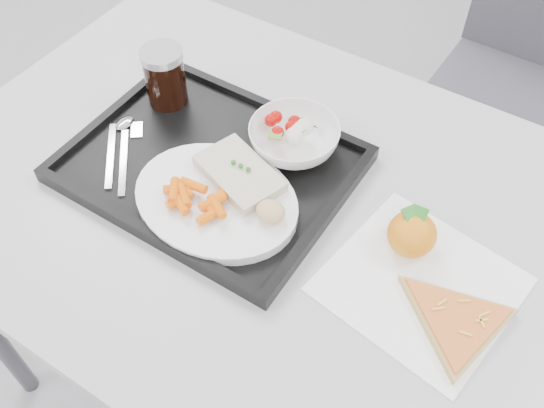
{
  "coord_description": "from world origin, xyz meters",
  "views": [
    {
      "loc": [
        0.32,
        -0.23,
        1.5
      ],
      "look_at": [
        -0.0,
        0.27,
        0.77
      ],
      "focal_mm": 40.0,
      "sensor_mm": 36.0,
      "label": 1
    }
  ],
  "objects_px": {
    "table": "(282,227)",
    "tangerine": "(412,234)",
    "pizza_slice": "(456,321)",
    "cola_glass": "(165,75)",
    "chair": "(531,61)",
    "salad_bowl": "(294,138)",
    "dinner_plate": "(216,200)",
    "tray": "(210,166)"
  },
  "relations": [
    {
      "from": "table",
      "to": "tangerine",
      "type": "bearing_deg",
      "value": 7.37
    },
    {
      "from": "tangerine",
      "to": "pizza_slice",
      "type": "xyz_separation_m",
      "value": [
        0.11,
        -0.08,
        -0.02
      ]
    },
    {
      "from": "cola_glass",
      "to": "pizza_slice",
      "type": "xyz_separation_m",
      "value": [
        0.61,
        -0.14,
        -0.06
      ]
    },
    {
      "from": "chair",
      "to": "pizza_slice",
      "type": "height_order",
      "value": "chair"
    },
    {
      "from": "chair",
      "to": "pizza_slice",
      "type": "bearing_deg",
      "value": -82.91
    },
    {
      "from": "table",
      "to": "salad_bowl",
      "type": "height_order",
      "value": "salad_bowl"
    },
    {
      "from": "table",
      "to": "salad_bowl",
      "type": "relative_size",
      "value": 7.89
    },
    {
      "from": "dinner_plate",
      "to": "pizza_slice",
      "type": "xyz_separation_m",
      "value": [
        0.39,
        0.01,
        -0.01
      ]
    },
    {
      "from": "dinner_plate",
      "to": "cola_glass",
      "type": "xyz_separation_m",
      "value": [
        -0.22,
        0.15,
        0.05
      ]
    },
    {
      "from": "chair",
      "to": "dinner_plate",
      "type": "distance_m",
      "value": 1.02
    },
    {
      "from": "table",
      "to": "dinner_plate",
      "type": "height_order",
      "value": "dinner_plate"
    },
    {
      "from": "tray",
      "to": "cola_glass",
      "type": "distance_m",
      "value": 0.19
    },
    {
      "from": "chair",
      "to": "tray",
      "type": "bearing_deg",
      "value": -110.87
    },
    {
      "from": "pizza_slice",
      "to": "salad_bowl",
      "type": "bearing_deg",
      "value": 156.03
    },
    {
      "from": "chair",
      "to": "tray",
      "type": "distance_m",
      "value": 0.97
    },
    {
      "from": "dinner_plate",
      "to": "cola_glass",
      "type": "relative_size",
      "value": 2.5
    },
    {
      "from": "salad_bowl",
      "to": "pizza_slice",
      "type": "distance_m",
      "value": 0.39
    },
    {
      "from": "tray",
      "to": "pizza_slice",
      "type": "height_order",
      "value": "tray"
    },
    {
      "from": "tray",
      "to": "tangerine",
      "type": "xyz_separation_m",
      "value": [
        0.35,
        0.03,
        0.03
      ]
    },
    {
      "from": "dinner_plate",
      "to": "cola_glass",
      "type": "bearing_deg",
      "value": 145.09
    },
    {
      "from": "salad_bowl",
      "to": "pizza_slice",
      "type": "bearing_deg",
      "value": -23.97
    },
    {
      "from": "salad_bowl",
      "to": "pizza_slice",
      "type": "height_order",
      "value": "salad_bowl"
    },
    {
      "from": "salad_bowl",
      "to": "chair",
      "type": "bearing_deg",
      "value": 72.99
    },
    {
      "from": "dinner_plate",
      "to": "tangerine",
      "type": "xyz_separation_m",
      "value": [
        0.29,
        0.1,
        0.01
      ]
    },
    {
      "from": "dinner_plate",
      "to": "tangerine",
      "type": "distance_m",
      "value": 0.3
    },
    {
      "from": "table",
      "to": "chair",
      "type": "height_order",
      "value": "chair"
    },
    {
      "from": "salad_bowl",
      "to": "dinner_plate",
      "type": "bearing_deg",
      "value": -102.81
    },
    {
      "from": "salad_bowl",
      "to": "pizza_slice",
      "type": "relative_size",
      "value": 0.63
    },
    {
      "from": "dinner_plate",
      "to": "pizza_slice",
      "type": "height_order",
      "value": "dinner_plate"
    },
    {
      "from": "tray",
      "to": "dinner_plate",
      "type": "xyz_separation_m",
      "value": [
        0.06,
        -0.06,
        0.02
      ]
    },
    {
      "from": "tray",
      "to": "dinner_plate",
      "type": "distance_m",
      "value": 0.09
    },
    {
      "from": "table",
      "to": "tray",
      "type": "bearing_deg",
      "value": -177.83
    },
    {
      "from": "tray",
      "to": "tangerine",
      "type": "relative_size",
      "value": 4.77
    },
    {
      "from": "chair",
      "to": "tangerine",
      "type": "xyz_separation_m",
      "value": [
        0.01,
        -0.86,
        0.25
      ]
    },
    {
      "from": "tray",
      "to": "pizza_slice",
      "type": "distance_m",
      "value": 0.46
    },
    {
      "from": "table",
      "to": "tangerine",
      "type": "xyz_separation_m",
      "value": [
        0.21,
        0.03,
        0.1
      ]
    },
    {
      "from": "chair",
      "to": "salad_bowl",
      "type": "xyz_separation_m",
      "value": [
        -0.24,
        -0.78,
        0.25
      ]
    },
    {
      "from": "tray",
      "to": "tangerine",
      "type": "bearing_deg",
      "value": 5.28
    },
    {
      "from": "tray",
      "to": "pizza_slice",
      "type": "relative_size",
      "value": 1.87
    },
    {
      "from": "pizza_slice",
      "to": "tray",
      "type": "bearing_deg",
      "value": 173.41
    },
    {
      "from": "tray",
      "to": "salad_bowl",
      "type": "distance_m",
      "value": 0.15
    },
    {
      "from": "tray",
      "to": "cola_glass",
      "type": "bearing_deg",
      "value": 150.88
    }
  ]
}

